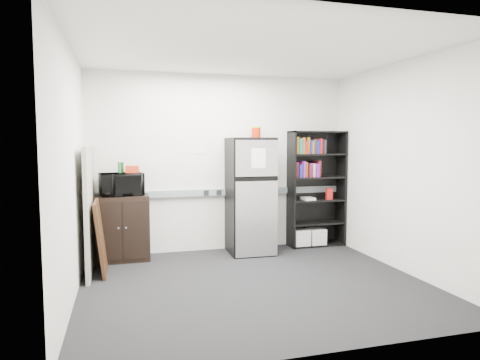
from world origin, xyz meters
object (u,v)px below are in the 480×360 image
(cabinet, at_px, (122,228))
(cubicle_partition, at_px, (90,209))
(microwave, at_px, (121,184))
(bookshelf, at_px, (315,186))
(refrigerator, at_px, (250,196))

(cabinet, bearing_deg, cubicle_partition, -133.54)
(cabinet, relative_size, microwave, 1.63)
(bookshelf, bearing_deg, cubicle_partition, -171.87)
(cabinet, xyz_separation_m, refrigerator, (1.87, -0.08, 0.41))
(cubicle_partition, xyz_separation_m, cabinet, (0.40, 0.42, -0.35))
(bookshelf, distance_m, microwave, 3.01)
(cubicle_partition, distance_m, microwave, 0.63)
(cabinet, bearing_deg, refrigerator, -2.45)
(cabinet, xyz_separation_m, microwave, (0.00, -0.02, 0.62))
(bookshelf, xyz_separation_m, cabinet, (-3.01, -0.07, -0.51))
(refrigerator, bearing_deg, cubicle_partition, -170.07)
(cubicle_partition, bearing_deg, bookshelf, 8.13)
(refrigerator, bearing_deg, cabinet, 178.94)
(microwave, height_order, refrigerator, refrigerator)
(cubicle_partition, relative_size, refrigerator, 0.93)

